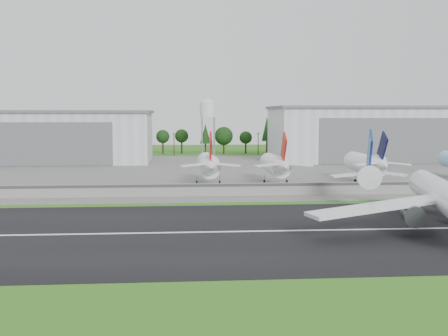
{
  "coord_description": "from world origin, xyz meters",
  "views": [
    {
      "loc": [
        -18.74,
        -91.53,
        21.88
      ],
      "look_at": [
        -8.47,
        40.0,
        9.0
      ],
      "focal_mm": 45.0,
      "sensor_mm": 36.0,
      "label": 1
    }
  ],
  "objects": [
    {
      "name": "ground",
      "position": [
        0.0,
        0.0,
        0.0
      ],
      "size": [
        600.0,
        600.0,
        0.0
      ],
      "primitive_type": "plane",
      "color": "#2A6417",
      "rests_on": "ground"
    },
    {
      "name": "runway",
      "position": [
        0.0,
        10.0,
        0.05
      ],
      "size": [
        320.0,
        60.0,
        0.1
      ],
      "primitive_type": "cube",
      "color": "black",
      "rests_on": "ground"
    },
    {
      "name": "runway_centerline",
      "position": [
        0.0,
        10.0,
        0.11
      ],
      "size": [
        220.0,
        1.0,
        0.02
      ],
      "primitive_type": "cube",
      "color": "white",
      "rests_on": "runway"
    },
    {
      "name": "apron",
      "position": [
        0.0,
        120.0,
        0.05
      ],
      "size": [
        320.0,
        150.0,
        0.1
      ],
      "primitive_type": "cube",
      "color": "slate",
      "rests_on": "ground"
    },
    {
      "name": "blast_fence",
      "position": [
        0.0,
        54.99,
        1.81
      ],
      "size": [
        240.0,
        0.61,
        3.5
      ],
      "color": "gray",
      "rests_on": "ground"
    },
    {
      "name": "hangar_west",
      "position": [
        -80.0,
        164.92,
        11.63
      ],
      "size": [
        97.0,
        44.0,
        23.2
      ],
      "color": "silver",
      "rests_on": "ground"
    },
    {
      "name": "hangar_east",
      "position": [
        75.0,
        164.92,
        12.63
      ],
      "size": [
        102.0,
        47.0,
        25.2
      ],
      "color": "silver",
      "rests_on": "ground"
    },
    {
      "name": "water_tower",
      "position": [
        -5.0,
        185.0,
        24.55
      ],
      "size": [
        8.4,
        8.4,
        29.4
      ],
      "color": "#99999E",
      "rests_on": "ground"
    },
    {
      "name": "utility_poles",
      "position": [
        0.0,
        200.0,
        0.0
      ],
      "size": [
        230.0,
        3.0,
        12.0
      ],
      "primitive_type": null,
      "color": "black",
      "rests_on": "ground"
    },
    {
      "name": "treeline",
      "position": [
        0.0,
        215.0,
        0.0
      ],
      "size": [
        320.0,
        16.0,
        22.0
      ],
      "primitive_type": null,
      "color": "black",
      "rests_on": "ground"
    },
    {
      "name": "main_airliner",
      "position": [
        31.16,
        9.58,
        4.89
      ],
      "size": [
        55.75,
        58.72,
        18.17
      ],
      "rotation": [
        0.0,
        0.0,
        2.91
      ],
      "color": "white",
      "rests_on": "runway"
    },
    {
      "name": "parked_jet_red_a",
      "position": [
        -10.32,
        76.59,
        6.39
      ],
      "size": [
        7.36,
        31.29,
        16.91
      ],
      "color": "white",
      "rests_on": "ground"
    },
    {
      "name": "parked_jet_red_b",
      "position": [
        10.42,
        76.57,
        6.25
      ],
      "size": [
        7.36,
        31.29,
        16.76
      ],
      "color": "white",
      "rests_on": "ground"
    },
    {
      "name": "parked_jet_navy",
      "position": [
        38.99,
        76.59,
        6.38
      ],
      "size": [
        7.36,
        31.29,
        16.9
      ],
      "color": "white",
      "rests_on": "ground"
    }
  ]
}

